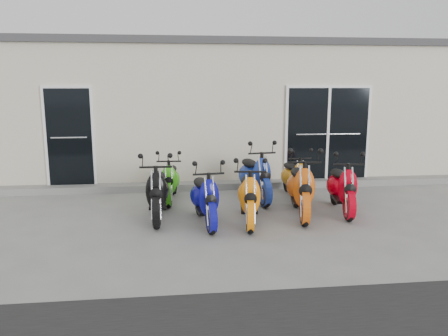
{
  "coord_description": "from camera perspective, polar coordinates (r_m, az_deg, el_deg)",
  "views": [
    {
      "loc": [
        -0.94,
        -7.59,
        2.35
      ],
      "look_at": [
        0.0,
        0.6,
        0.75
      ],
      "focal_mm": 35.0,
      "sensor_mm": 36.0,
      "label": 1
    }
  ],
  "objects": [
    {
      "name": "door_left",
      "position": [
        10.07,
        -19.53,
        4.14
      ],
      "size": [
        1.07,
        0.08,
        2.22
      ],
      "primitive_type": "cube",
      "color": "black",
      "rests_on": "front_step"
    },
    {
      "name": "roof_cap",
      "position": [
        12.85,
        -2.42,
        15.12
      ],
      "size": [
        14.2,
        6.2,
        0.16
      ],
      "primitive_type": "cube",
      "color": "#3F3F42",
      "rests_on": "building"
    },
    {
      "name": "door_right",
      "position": [
        10.43,
        13.36,
        4.69
      ],
      "size": [
        2.02,
        0.08,
        2.22
      ],
      "primitive_type": "cube",
      "color": "black",
      "rests_on": "front_step"
    },
    {
      "name": "scooter_front_orange_b",
      "position": [
        7.87,
        10.0,
        -1.64
      ],
      "size": [
        0.91,
        1.84,
        1.3
      ],
      "primitive_type": null,
      "rotation": [
        0.0,
        0.0,
        -0.16
      ],
      "color": "#D25510",
      "rests_on": "ground"
    },
    {
      "name": "scooter_front_orange_a",
      "position": [
        7.4,
        3.3,
        -2.72
      ],
      "size": [
        0.79,
        1.68,
        1.2
      ],
      "primitive_type": null,
      "rotation": [
        0.0,
        0.0,
        -0.13
      ],
      "color": "orange",
      "rests_on": "ground"
    },
    {
      "name": "front_step",
      "position": [
        9.92,
        -0.94,
        -2.28
      ],
      "size": [
        14.0,
        0.4,
        0.15
      ],
      "primitive_type": "cube",
      "color": "gray",
      "rests_on": "ground"
    },
    {
      "name": "ground",
      "position": [
        8.0,
        0.49,
        -6.1
      ],
      "size": [
        80.0,
        80.0,
        0.0
      ],
      "primitive_type": "plane",
      "color": "gray",
      "rests_on": "ground"
    },
    {
      "name": "scooter_back_green",
      "position": [
        8.83,
        -7.03,
        -0.89
      ],
      "size": [
        0.62,
        1.5,
        1.09
      ],
      "primitive_type": null,
      "rotation": [
        0.0,
        0.0,
        -0.06
      ],
      "color": "green",
      "rests_on": "ground"
    },
    {
      "name": "scooter_front_black",
      "position": [
        7.69,
        -8.7,
        -2.14
      ],
      "size": [
        0.62,
        1.68,
        1.24
      ],
      "primitive_type": null,
      "rotation": [
        0.0,
        0.0,
        -0.01
      ],
      "color": "black",
      "rests_on": "ground"
    },
    {
      "name": "scooter_back_blue",
      "position": [
        8.83,
        4.07,
        -0.19
      ],
      "size": [
        0.87,
        1.81,
        1.28
      ],
      "primitive_type": null,
      "rotation": [
        0.0,
        0.0,
        0.14
      ],
      "color": "navy",
      "rests_on": "ground"
    },
    {
      "name": "building",
      "position": [
        12.84,
        -2.36,
        7.62
      ],
      "size": [
        14.0,
        6.0,
        3.2
      ],
      "primitive_type": "cube",
      "color": "beige",
      "rests_on": "ground"
    },
    {
      "name": "scooter_back_yellow",
      "position": [
        9.17,
        9.2,
        -0.49
      ],
      "size": [
        0.6,
        1.5,
        1.1
      ],
      "primitive_type": null,
      "rotation": [
        0.0,
        0.0,
        0.04
      ],
      "color": "orange",
      "rests_on": "ground"
    },
    {
      "name": "scooter_front_red",
      "position": [
        8.27,
        15.18,
        -1.6
      ],
      "size": [
        0.81,
        1.69,
        1.2
      ],
      "primitive_type": null,
      "rotation": [
        0.0,
        0.0,
        -0.14
      ],
      "color": "#BB0013",
      "rests_on": "ground"
    },
    {
      "name": "scooter_front_blue",
      "position": [
        7.32,
        -2.55,
        -2.98
      ],
      "size": [
        0.75,
        1.64,
        1.17
      ],
      "primitive_type": null,
      "rotation": [
        0.0,
        0.0,
        0.12
      ],
      "color": "#0C0C86",
      "rests_on": "ground"
    }
  ]
}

